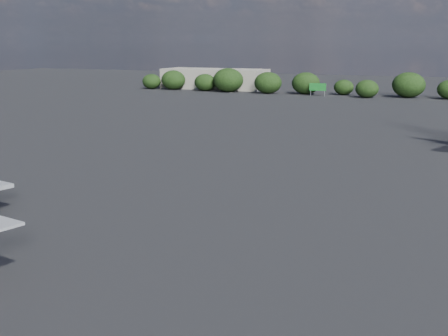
% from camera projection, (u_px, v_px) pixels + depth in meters
% --- Properties ---
extents(ground, '(500.00, 500.00, 0.00)m').
position_uv_depth(ground, '(248.00, 154.00, 109.96)').
color(ground, black).
rests_on(ground, ground).
extents(terminal_building, '(42.00, 16.00, 8.00)m').
position_uv_depth(terminal_building, '(215.00, 79.00, 252.99)').
color(terminal_building, gray).
rests_on(terminal_building, ground).
extents(highway_sign, '(6.00, 0.30, 4.50)m').
position_uv_depth(highway_sign, '(318.00, 87.00, 220.67)').
color(highway_sign, '#166E23').
rests_on(highway_sign, ground).
extents(billboard_yellow, '(5.00, 0.30, 5.50)m').
position_uv_depth(billboard_yellow, '(407.00, 86.00, 214.37)').
color(billboard_yellow, gold).
rests_on(billboard_yellow, ground).
extents(horizon_treeline, '(202.25, 14.42, 9.07)m').
position_uv_depth(horizon_treeline, '(407.00, 87.00, 212.31)').
color(horizon_treeline, black).
rests_on(horizon_treeline, ground).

